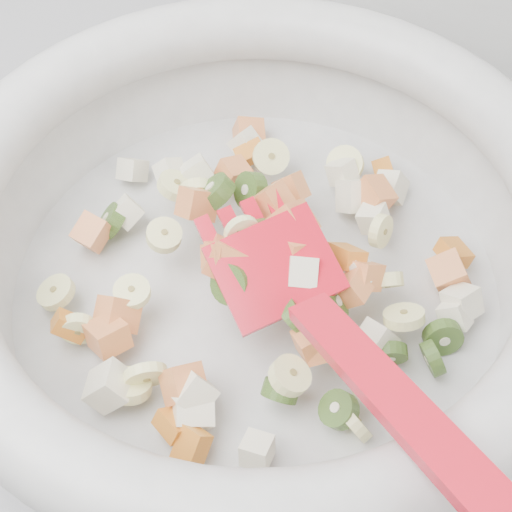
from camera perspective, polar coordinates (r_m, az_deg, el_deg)
The scene contains 1 object.
mixing_bowl at distance 0.51m, azimuth 0.04°, elevation 1.02°, with size 0.48×0.43×0.17m.
Camera 1 is at (0.05, 1.16, 1.36)m, focal length 55.00 mm.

